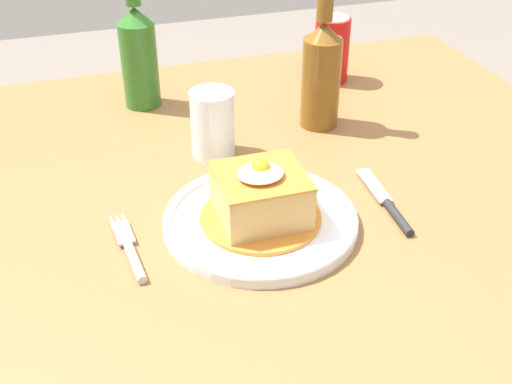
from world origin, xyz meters
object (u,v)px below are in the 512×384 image
at_px(beer_bottle_green, 138,52).
at_px(fork, 131,252).
at_px(beer_bottle_amber, 322,69).
at_px(knife, 391,208).
at_px(drinking_glass, 213,128).
at_px(main_plate, 261,219).
at_px(soda_can, 332,49).

bearing_deg(beer_bottle_green, fork, -101.42).
bearing_deg(beer_bottle_amber, knife, -91.08).
xyz_separation_m(beer_bottle_green, drinking_glass, (0.08, -0.21, -0.05)).
relative_size(main_plate, beer_bottle_green, 0.97).
distance_m(beer_bottle_green, drinking_glass, 0.23).
bearing_deg(beer_bottle_green, beer_bottle_amber, -31.85).
relative_size(main_plate, drinking_glass, 2.46).
relative_size(fork, beer_bottle_amber, 0.53).
bearing_deg(fork, beer_bottle_amber, 36.14).
bearing_deg(beer_bottle_green, main_plate, -78.27).
relative_size(knife, drinking_glass, 1.58).
bearing_deg(soda_can, main_plate, -123.65).
xyz_separation_m(fork, knife, (0.35, -0.01, 0.00)).
distance_m(beer_bottle_amber, drinking_glass, 0.21).
bearing_deg(knife, beer_bottle_green, 121.12).
relative_size(main_plate, fork, 1.82).
bearing_deg(fork, main_plate, 4.28).
relative_size(knife, soda_can, 1.34).
xyz_separation_m(beer_bottle_amber, beer_bottle_green, (-0.27, 0.17, 0.00)).
height_order(beer_bottle_green, drinking_glass, beer_bottle_green).
xyz_separation_m(fork, beer_bottle_green, (0.09, 0.43, 0.09)).
bearing_deg(beer_bottle_amber, fork, -143.86).
bearing_deg(fork, soda_can, 43.61).
bearing_deg(main_plate, drinking_glass, 93.01).
relative_size(soda_can, drinking_glass, 1.18).
bearing_deg(knife, soda_can, 77.48).
bearing_deg(drinking_glass, beer_bottle_green, 109.67).
xyz_separation_m(fork, drinking_glass, (0.16, 0.22, 0.04)).
distance_m(knife, beer_bottle_amber, 0.29).
relative_size(fork, soda_can, 1.14).
distance_m(soda_can, beer_bottle_green, 0.37).
height_order(main_plate, soda_can, soda_can).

